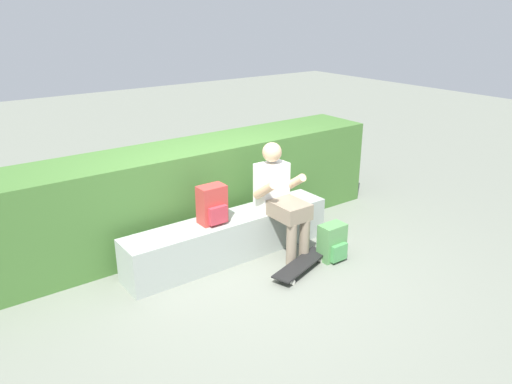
% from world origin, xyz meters
% --- Properties ---
extents(ground_plane, '(24.00, 24.00, 0.00)m').
position_xyz_m(ground_plane, '(0.00, 0.00, 0.00)').
color(ground_plane, slate).
extents(bench_main, '(2.37, 0.43, 0.46)m').
position_xyz_m(bench_main, '(0.00, 0.37, 0.23)').
color(bench_main, '#9AA29A').
rests_on(bench_main, ground).
extents(person_skater, '(0.49, 0.62, 1.21)m').
position_xyz_m(person_skater, '(0.51, 0.16, 0.66)').
color(person_skater, white).
rests_on(person_skater, ground).
extents(skateboard_near_person, '(0.82, 0.43, 0.09)m').
position_xyz_m(skateboard_near_person, '(0.41, -0.33, 0.07)').
color(skateboard_near_person, black).
rests_on(skateboard_near_person, ground).
extents(backpack_on_bench, '(0.28, 0.23, 0.40)m').
position_xyz_m(backpack_on_bench, '(-0.21, 0.36, 0.66)').
color(backpack_on_bench, '#B23833').
rests_on(backpack_on_bench, bench_main).
extents(backpack_on_ground, '(0.28, 0.23, 0.40)m').
position_xyz_m(backpack_on_ground, '(0.85, -0.33, 0.19)').
color(backpack_on_ground, '#51894C').
rests_on(backpack_on_ground, ground).
extents(hedge_row, '(5.20, 0.79, 1.08)m').
position_xyz_m(hedge_row, '(-0.19, 1.13, 0.54)').
color(hedge_row, '#406C2E').
rests_on(hedge_row, ground).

